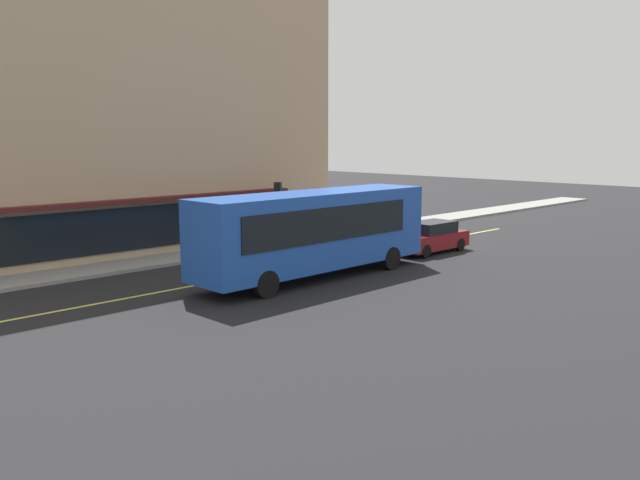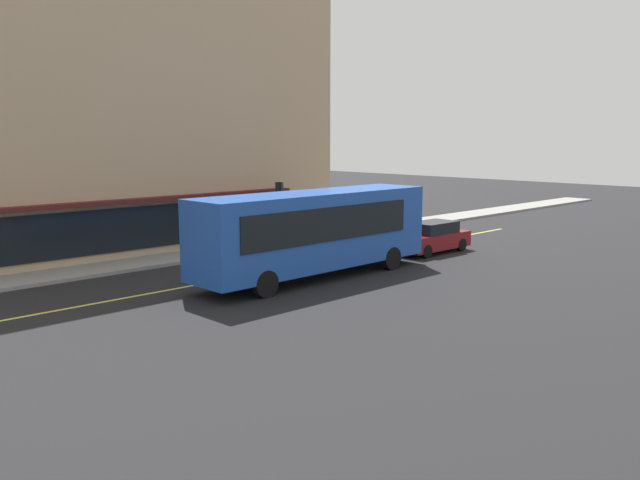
{
  "view_description": "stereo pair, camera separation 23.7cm",
  "coord_description": "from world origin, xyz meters",
  "px_view_note": "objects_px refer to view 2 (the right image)",
  "views": [
    {
      "loc": [
        -18.02,
        -20.82,
        5.67
      ],
      "look_at": [
        -0.18,
        -2.57,
        1.6
      ],
      "focal_mm": 36.33,
      "sensor_mm": 36.0,
      "label": 1
    },
    {
      "loc": [
        -17.85,
        -20.99,
        5.67
      ],
      "look_at": [
        -0.18,
        -2.57,
        1.6
      ],
      "focal_mm": 36.33,
      "sensor_mm": 36.0,
      "label": 2
    }
  ],
  "objects_px": {
    "bus": "(315,230)",
    "car_black": "(335,231)",
    "traffic_light": "(280,198)",
    "car_maroon": "(431,237)"
  },
  "relations": [
    {
      "from": "traffic_light",
      "to": "car_maroon",
      "type": "xyz_separation_m",
      "value": [
        4.16,
        -6.68,
        -1.79
      ]
    },
    {
      "from": "bus",
      "to": "car_black",
      "type": "height_order",
      "value": "bus"
    },
    {
      "from": "traffic_light",
      "to": "car_maroon",
      "type": "bearing_deg",
      "value": -58.11
    },
    {
      "from": "car_black",
      "to": "traffic_light",
      "type": "bearing_deg",
      "value": 141.47
    },
    {
      "from": "bus",
      "to": "traffic_light",
      "type": "relative_size",
      "value": 3.49
    },
    {
      "from": "bus",
      "to": "car_black",
      "type": "xyz_separation_m",
      "value": [
        6.33,
        5.17,
        -1.24
      ]
    },
    {
      "from": "bus",
      "to": "car_maroon",
      "type": "bearing_deg",
      "value": 2.03
    },
    {
      "from": "traffic_light",
      "to": "car_black",
      "type": "relative_size",
      "value": 0.73
    },
    {
      "from": "bus",
      "to": "traffic_light",
      "type": "height_order",
      "value": "bus"
    },
    {
      "from": "traffic_light",
      "to": "car_maroon",
      "type": "distance_m",
      "value": 8.07
    }
  ]
}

